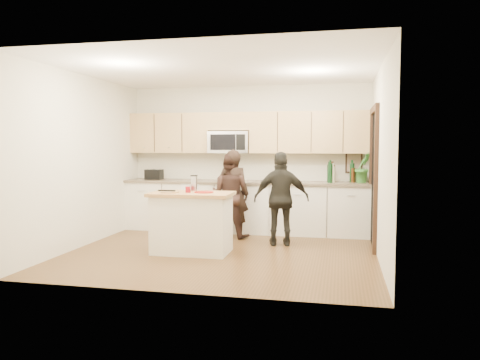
% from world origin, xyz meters
% --- Properties ---
extents(floor, '(4.50, 4.50, 0.00)m').
position_xyz_m(floor, '(0.00, 0.00, 0.00)').
color(floor, brown).
rests_on(floor, ground).
extents(room_shell, '(4.52, 4.02, 2.71)m').
position_xyz_m(room_shell, '(0.00, 0.00, 1.73)').
color(room_shell, beige).
rests_on(room_shell, ground).
extents(back_cabinetry, '(4.50, 0.66, 0.94)m').
position_xyz_m(back_cabinetry, '(0.00, 1.69, 0.47)').
color(back_cabinetry, silver).
rests_on(back_cabinetry, ground).
extents(upper_cabinetry, '(4.50, 0.33, 0.75)m').
position_xyz_m(upper_cabinetry, '(0.03, 1.83, 1.84)').
color(upper_cabinetry, tan).
rests_on(upper_cabinetry, ground).
extents(microwave, '(0.76, 0.41, 0.40)m').
position_xyz_m(microwave, '(-0.31, 1.80, 1.65)').
color(microwave, silver).
rests_on(microwave, ground).
extents(doorway, '(0.06, 1.25, 2.20)m').
position_xyz_m(doorway, '(2.23, 0.90, 1.16)').
color(doorway, black).
rests_on(doorway, ground).
extents(framed_picture, '(0.30, 0.03, 0.38)m').
position_xyz_m(framed_picture, '(1.95, 1.98, 1.28)').
color(framed_picture, black).
rests_on(framed_picture, ground).
extents(dish_towel, '(0.34, 0.60, 0.48)m').
position_xyz_m(dish_towel, '(-0.95, 1.50, 0.80)').
color(dish_towel, white).
rests_on(dish_towel, ground).
extents(island, '(1.21, 0.71, 0.90)m').
position_xyz_m(island, '(-0.43, -0.14, 0.45)').
color(island, silver).
rests_on(island, ground).
extents(red_plate, '(0.28, 0.28, 0.02)m').
position_xyz_m(red_plate, '(-0.24, -0.12, 0.91)').
color(red_plate, '#9A160E').
rests_on(red_plate, island).
extents(box_grater, '(0.09, 0.06, 0.24)m').
position_xyz_m(box_grater, '(-0.42, -0.04, 1.04)').
color(box_grater, silver).
rests_on(box_grater, red_plate).
extents(drink_glass, '(0.08, 0.08, 0.09)m').
position_xyz_m(drink_glass, '(-0.47, -0.17, 0.95)').
color(drink_glass, maroon).
rests_on(drink_glass, island).
extents(cutting_board, '(0.23, 0.17, 0.02)m').
position_xyz_m(cutting_board, '(-0.72, -0.26, 0.91)').
color(cutting_board, '#A58144').
rests_on(cutting_board, island).
extents(tongs, '(0.27, 0.03, 0.02)m').
position_xyz_m(tongs, '(-0.79, -0.21, 0.93)').
color(tongs, black).
rests_on(tongs, cutting_board).
extents(knife, '(0.19, 0.02, 0.01)m').
position_xyz_m(knife, '(-0.74, -0.37, 0.92)').
color(knife, silver).
rests_on(knife, cutting_board).
extents(toaster, '(0.31, 0.22, 0.20)m').
position_xyz_m(toaster, '(-1.77, 1.67, 1.04)').
color(toaster, black).
rests_on(toaster, back_cabinetry).
extents(bottle_cluster, '(0.50, 0.33, 0.40)m').
position_xyz_m(bottle_cluster, '(1.72, 1.71, 1.12)').
color(bottle_cluster, black).
rests_on(bottle_cluster, back_cabinetry).
extents(orchid, '(0.38, 0.37, 0.54)m').
position_xyz_m(orchid, '(2.10, 1.72, 1.21)').
color(orchid, '#3A7D32').
rests_on(orchid, back_cabinetry).
extents(woman_left, '(0.59, 0.42, 1.52)m').
position_xyz_m(woman_left, '(-0.09, 1.13, 0.76)').
color(woman_left, black).
rests_on(woman_left, ground).
extents(woman_center, '(0.81, 0.69, 1.46)m').
position_xyz_m(woman_center, '(-0.14, 1.13, 0.73)').
color(woman_center, black).
rests_on(woman_center, ground).
extents(woman_right, '(0.93, 0.52, 1.49)m').
position_xyz_m(woman_right, '(0.81, 0.65, 0.75)').
color(woman_right, black).
rests_on(woman_right, ground).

